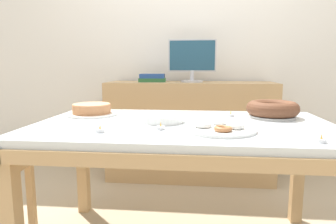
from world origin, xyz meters
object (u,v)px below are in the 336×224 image
computer_monitor (192,61)px  pastry_platter (220,128)px  book_stack (152,78)px  tealight_right_edge (231,115)px  tealight_centre (161,127)px  plate_stack (163,119)px  cake_golden_bundt (272,109)px  tealight_near_front (321,140)px  cake_chocolate_round (92,110)px  tealight_left_edge (100,130)px

computer_monitor → pastry_platter: computer_monitor is taller
book_stack → tealight_right_edge: book_stack is taller
computer_monitor → tealight_centre: (-0.11, -1.33, -0.33)m
plate_stack → tealight_centre: 0.18m
tealight_centre → tealight_right_edge: size_ratio=1.00×
cake_golden_bundt → tealight_near_front: (0.05, -0.58, -0.04)m
cake_chocolate_round → plate_stack: bearing=-22.9°
tealight_left_edge → tealight_right_edge: bearing=38.4°
cake_chocolate_round → tealight_near_front: cake_chocolate_round is taller
computer_monitor → tealight_left_edge: computer_monitor is taller
computer_monitor → pastry_platter: size_ratio=1.28×
plate_stack → tealight_centre: size_ratio=5.25×
cake_golden_bundt → plate_stack: bearing=-160.3°
computer_monitor → tealight_right_edge: size_ratio=10.60×
book_stack → tealight_near_front: (0.90, -1.52, -0.18)m
computer_monitor → plate_stack: computer_monitor is taller
pastry_platter → tealight_centre: size_ratio=8.29×
pastry_platter → cake_chocolate_round: bearing=153.4°
plate_stack → tealight_near_front: plate_stack is taller
cake_chocolate_round → tealight_left_edge: size_ratio=7.64×
computer_monitor → tealight_left_edge: (-0.38, -1.42, -0.33)m
book_stack → tealight_right_edge: bearing=-56.4°
cake_golden_bundt → tealight_left_edge: cake_golden_bundt is taller
cake_chocolate_round → cake_golden_bundt: size_ratio=1.02×
plate_stack → tealight_right_edge: (0.38, 0.23, -0.01)m
computer_monitor → tealight_centre: 1.38m
tealight_right_edge → pastry_platter: bearing=-102.5°
tealight_centre → tealight_right_edge: bearing=48.1°
tealight_centre → book_stack: bearing=100.4°
cake_golden_bundt → tealight_left_edge: bearing=-150.4°
tealight_centre → plate_stack: bearing=93.4°
cake_chocolate_round → tealight_right_edge: bearing=2.3°
tealight_near_front → tealight_left_edge: bearing=174.3°
tealight_left_edge → tealight_right_edge: same height
tealight_left_edge → tealight_near_front: size_ratio=1.00×
cake_golden_bundt → tealight_left_edge: 1.00m
pastry_platter → tealight_right_edge: same height
plate_stack → tealight_right_edge: bearing=31.1°
book_stack → tealight_near_front: bearing=-59.3°
tealight_left_edge → tealight_right_edge: 0.81m
cake_golden_bundt → tealight_left_edge: (-0.87, -0.49, -0.04)m
book_stack → pastry_platter: bearing=-68.6°
cake_chocolate_round → tealight_near_front: size_ratio=7.64×
book_stack → tealight_centre: 1.37m
book_stack → tealight_right_edge: size_ratio=6.25×
pastry_platter → tealight_centre: (-0.28, -0.00, -0.00)m
computer_monitor → tealight_right_edge: 1.01m
tealight_right_edge → cake_chocolate_round: bearing=-177.7°
plate_stack → tealight_near_front: bearing=-28.6°
pastry_platter → tealight_centre: same height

